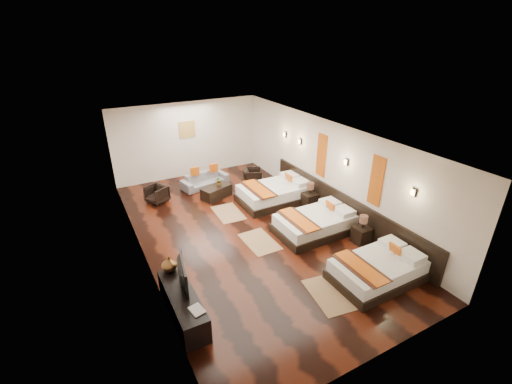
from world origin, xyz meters
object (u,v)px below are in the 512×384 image
bed_far (275,193)px  figurine (169,264)px  nightstand_a (362,233)px  sofa (205,180)px  bed_near (378,269)px  tv_console (183,305)px  armchair_right (253,176)px  table_plant (219,181)px  bed_mid (316,223)px  coffee_table (216,192)px  nightstand_b (310,199)px  armchair_left (157,194)px  book (191,313)px  tv (179,274)px

bed_far → figurine: size_ratio=6.81×
nightstand_a → sofa: bearing=113.5°
bed_far → sofa: size_ratio=1.36×
bed_near → tv_console: size_ratio=1.14×
armchair_right → table_plant: bearing=125.7°
bed_mid → coffee_table: (-1.59, 3.34, -0.08)m
bed_near → coffee_table: bearing=105.8°
sofa → nightstand_b: bearing=-64.1°
figurine → armchair_left: 4.53m
armchair_left → table_plant: bearing=47.2°
table_plant → bed_near: bearing=-75.6°
book → bed_mid: bearing=24.1°
bed_far → nightstand_a: bed_far is taller
tv → coffee_table: 5.11m
figurine → sofa: bearing=61.9°
bed_far → tv_console: size_ratio=1.28×
tv_console → book: (0.00, -0.58, 0.29)m
bed_far → armchair_right: size_ratio=3.64×
tv_console → armchair_left: armchair_left is taller
tv_console → tv: tv is taller
bed_far → book: (-4.20, -4.04, 0.26)m
armchair_right → nightstand_b: bearing=-141.8°
tv → table_plant: size_ratio=3.17×
nightstand_b → book: (-4.95, -3.18, 0.27)m
tv_console → nightstand_a: bearing=3.5°
nightstand_b → armchair_left: bearing=147.5°
nightstand_b → tv_console: 5.59m
nightstand_a → nightstand_b: nightstand_b is taller
tv_console → figurine: (0.00, 0.81, 0.44)m
tv_console → book: size_ratio=6.01×
nightstand_a → coffee_table: 4.92m
bed_near → tv: 4.37m
bed_mid → nightstand_b: 1.50m
bed_far → sofa: (-1.59, 2.23, -0.05)m
nightstand_b → armchair_right: 2.57m
bed_far → tv_console: (-4.20, -3.46, -0.03)m
nightstand_a → sofa: nightstand_a is taller
nightstand_b → bed_mid: bearing=-119.9°
nightstand_a → tv_console: bearing=-176.5°
bed_near → nightstand_a: (0.75, 1.30, 0.01)m
nightstand_a → figurine: size_ratio=2.36×
tv_console → table_plant: size_ratio=6.05×
book → coffee_table: size_ratio=0.30×
bed_mid → tv_console: size_ratio=1.19×
tv_console → bed_near: bearing=-13.4°
table_plant → sofa: bearing=97.7°
table_plant → nightstand_a: bearing=-63.3°
figurine → book: bearing=-90.0°
armchair_right → coffee_table: (-1.61, -0.42, -0.09)m
bed_far → figurine: 4.98m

